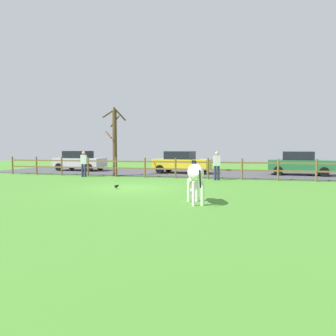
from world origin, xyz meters
TOP-DOWN VIEW (x-y plane):
  - ground_plane at (0.00, 0.00)m, footprint 60.00×60.00m
  - parking_asphalt at (0.00, 9.30)m, footprint 28.00×7.40m
  - paddock_fence at (-0.18, 5.00)m, footprint 21.76×0.11m
  - bare_tree at (-3.34, 5.34)m, footprint 1.39×1.36m
  - zebra at (3.42, -3.23)m, footprint 0.98×1.84m
  - crow_on_grass at (-0.59, -0.57)m, footprint 0.21×0.10m
  - parked_car_green at (8.37, 8.76)m, footprint 4.15×2.19m
  - parked_car_yellow at (0.44, 8.36)m, footprint 4.17×2.25m
  - parked_car_silver at (-8.00, 8.85)m, footprint 4.08×2.04m
  - visitor_left_of_tree at (3.36, 4.45)m, footprint 0.41×0.31m
  - visitor_right_of_tree at (-5.03, 4.36)m, footprint 0.40×0.29m

SIDE VIEW (x-z plane):
  - ground_plane at x=0.00m, z-range 0.00..0.00m
  - parking_asphalt at x=0.00m, z-range 0.00..0.05m
  - crow_on_grass at x=-0.59m, z-range 0.02..0.23m
  - paddock_fence at x=-0.18m, z-range 0.09..1.33m
  - parked_car_green at x=8.37m, z-range 0.06..1.62m
  - parked_car_yellow at x=0.44m, z-range 0.06..1.62m
  - parked_car_silver at x=-8.00m, z-range 0.06..1.62m
  - visitor_left_of_tree at x=3.36m, z-range 0.09..1.73m
  - visitor_right_of_tree at x=-5.03m, z-range 0.09..1.73m
  - zebra at x=3.42m, z-range 0.22..1.63m
  - bare_tree at x=-3.34m, z-range 0.11..4.51m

